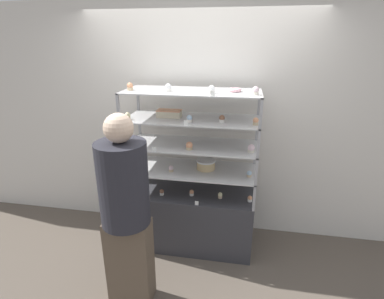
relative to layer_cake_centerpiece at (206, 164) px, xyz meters
name	(u,v)px	position (x,y,z in m)	size (l,w,h in m)	color
ground_plane	(192,242)	(-0.14, -0.03, -0.97)	(20.00, 20.00, 0.00)	brown
back_wall	(199,123)	(-0.14, 0.39, 0.33)	(8.00, 0.05, 2.60)	silver
display_base	(192,218)	(-0.14, -0.03, -0.65)	(1.32, 0.56, 0.65)	#333338
display_riser_lower	(192,170)	(-0.14, -0.03, -0.07)	(1.32, 0.56, 0.27)	#99999E
display_riser_middle	(192,146)	(-0.14, -0.03, 0.21)	(1.32, 0.56, 0.27)	#99999E
display_riser_upper	(192,120)	(-0.14, -0.03, 0.48)	(1.32, 0.56, 0.27)	#99999E
display_riser_top	(192,92)	(-0.14, -0.03, 0.75)	(1.32, 0.56, 0.27)	#99999E
layer_cake_centerpiece	(206,164)	(0.00, 0.00, 0.00)	(0.20, 0.20, 0.10)	#DBBC84
sheet_cake_frosted	(169,113)	(-0.38, -0.01, 0.53)	(0.24, 0.12, 0.07)	beige
cupcake_0	(135,190)	(-0.74, -0.15, -0.29)	(0.05, 0.05, 0.06)	beige
cupcake_1	(162,192)	(-0.45, -0.15, -0.29)	(0.05, 0.05, 0.06)	white
cupcake_2	(192,193)	(-0.13, -0.10, -0.29)	(0.05, 0.05, 0.06)	white
cupcake_3	(220,195)	(0.17, -0.11, -0.29)	(0.05, 0.05, 0.06)	#CCB28C
cupcake_4	(250,199)	(0.47, -0.12, -0.29)	(0.05, 0.05, 0.06)	white
price_tag_0	(197,203)	(-0.05, -0.29, -0.30)	(0.04, 0.00, 0.04)	white
cupcake_5	(132,167)	(-0.75, -0.15, -0.02)	(0.05, 0.05, 0.06)	white
cupcake_6	(171,169)	(-0.34, -0.13, -0.02)	(0.05, 0.05, 0.06)	#CCB28C
cupcake_7	(249,174)	(0.45, -0.12, -0.02)	(0.05, 0.05, 0.06)	#CCB28C
price_tag_1	(145,174)	(-0.57, -0.29, -0.03)	(0.04, 0.00, 0.04)	white
cupcake_8	(133,140)	(-0.75, -0.09, 0.26)	(0.07, 0.07, 0.08)	#CCB28C
cupcake_9	(189,146)	(-0.15, -0.18, 0.26)	(0.07, 0.07, 0.08)	#CCB28C
cupcake_10	(251,149)	(0.45, -0.15, 0.26)	(0.07, 0.07, 0.08)	beige
price_tag_2	(154,149)	(-0.46, -0.29, 0.24)	(0.04, 0.00, 0.04)	white
cupcake_11	(128,116)	(-0.75, -0.17, 0.53)	(0.05, 0.05, 0.07)	#CCB28C
cupcake_12	(189,119)	(-0.15, -0.17, 0.53)	(0.05, 0.05, 0.07)	white
cupcake_13	(222,119)	(0.16, -0.13, 0.53)	(0.05, 0.05, 0.07)	white
cupcake_14	(256,121)	(0.47, -0.16, 0.53)	(0.05, 0.05, 0.07)	#CCB28C
price_tag_3	(186,123)	(-0.15, -0.29, 0.52)	(0.04, 0.00, 0.04)	white
cupcake_15	(130,87)	(-0.73, -0.11, 0.80)	(0.06, 0.06, 0.07)	#CCB28C
cupcake_16	(168,88)	(-0.35, -0.12, 0.80)	(0.06, 0.06, 0.07)	white
cupcake_17	(212,89)	(0.06, -0.15, 0.80)	(0.06, 0.06, 0.07)	white
cupcake_18	(256,91)	(0.45, -0.16, 0.80)	(0.06, 0.06, 0.07)	beige
price_tag_4	(213,94)	(0.08, -0.29, 0.79)	(0.04, 0.00, 0.04)	white
donut_glazed	(235,90)	(0.27, -0.02, 0.78)	(0.12, 0.12, 0.03)	#EFB2BC
customer_figure	(126,209)	(-0.53, -0.89, -0.06)	(0.40, 0.40, 1.70)	brown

